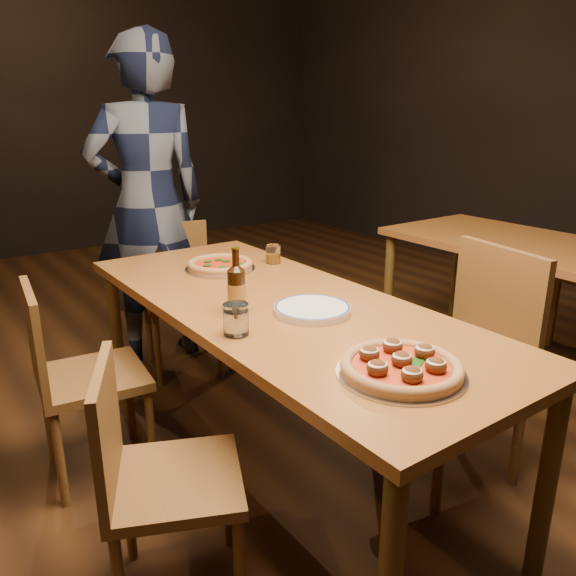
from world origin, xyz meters
TOP-DOWN VIEW (x-y plane):
  - ground at (0.00, 0.00)m, footprint 9.00×9.00m
  - table_main at (0.00, 0.00)m, footprint 0.80×2.00m
  - table_right at (1.70, -0.20)m, footprint 0.80×2.00m
  - chair_main_nw at (-0.61, -0.32)m, footprint 0.51×0.51m
  - chair_main_sw at (-0.61, 0.45)m, footprint 0.45×0.45m
  - chair_main_e at (0.55, -0.39)m, footprint 0.53×0.53m
  - chair_end at (0.11, 1.14)m, footprint 0.49×0.49m
  - pizza_meatball at (-0.08, -0.70)m, footprint 0.36×0.36m
  - pizza_margherita at (0.04, 0.54)m, footprint 0.32×0.32m
  - plate_stack at (0.02, -0.17)m, footprint 0.28×0.28m
  - beer_bottle at (-0.19, 0.01)m, footprint 0.07×0.07m
  - water_glass at (-0.30, -0.18)m, footprint 0.08×0.08m
  - amber_glass at (0.30, 0.49)m, footprint 0.07×0.07m
  - diner at (0.06, 1.41)m, footprint 0.73×0.53m

SIDE VIEW (x-z plane):
  - ground at x=0.00m, z-range 0.00..0.00m
  - chair_main_nw at x=-0.61m, z-range 0.00..0.82m
  - chair_main_sw at x=-0.61m, z-range 0.00..0.86m
  - chair_end at x=0.11m, z-range 0.00..0.87m
  - chair_main_e at x=0.55m, z-range 0.00..0.99m
  - table_main at x=0.00m, z-range 0.30..1.05m
  - table_right at x=1.70m, z-range 0.30..1.05m
  - plate_stack at x=0.02m, z-range 0.75..0.78m
  - pizza_margherita at x=0.04m, z-range 0.75..0.79m
  - pizza_meatball at x=-0.08m, z-range 0.74..0.81m
  - amber_glass at x=0.30m, z-range 0.75..0.84m
  - water_glass at x=-0.30m, z-range 0.75..0.86m
  - beer_bottle at x=-0.19m, z-range 0.72..0.95m
  - diner at x=0.06m, z-range 0.00..1.86m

